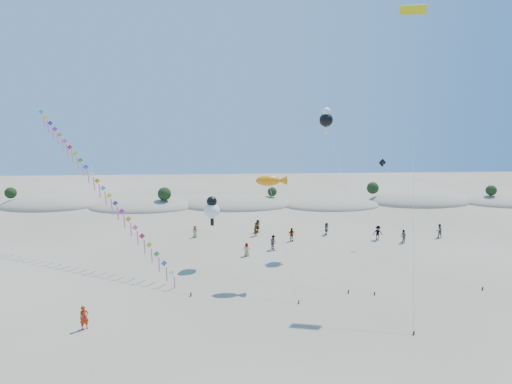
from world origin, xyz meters
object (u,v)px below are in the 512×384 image
Objects in this scene: kite_train at (98,183)px; parafoil_kite at (413,16)px; flyer_foreground at (84,318)px; fish_kite at (272,181)px.

kite_train is 0.80× the size of parafoil_kite.
flyer_foreground is at bearing -162.91° from parafoil_kite.
kite_train reaches higher than flyer_foreground.
parafoil_kite reaches higher than kite_train.
kite_train reaches higher than fish_kite.
parafoil_kite is (30.34, -7.28, 15.79)m from kite_train.
parafoil_kite is (12.25, -0.51, 14.56)m from fish_kite.
fish_kite is 19.47m from flyer_foreground.
fish_kite is 5.53× the size of flyer_foreground.
flyer_foreground is (-27.18, -8.36, -23.37)m from parafoil_kite.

